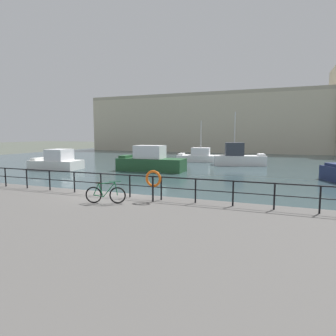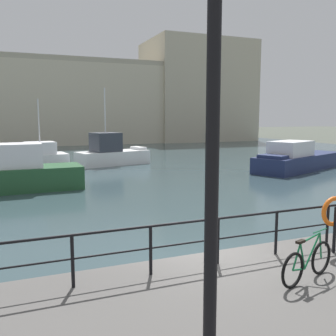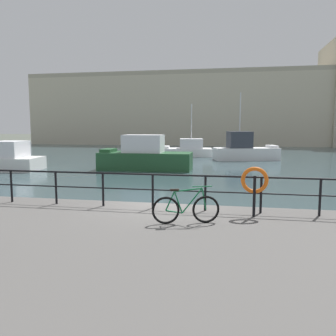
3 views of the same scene
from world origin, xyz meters
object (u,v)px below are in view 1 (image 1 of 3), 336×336
object	(u,v)px
harbor_building	(278,121)
moored_cabin_cruiser	(198,156)
moored_red_daysailer	(151,161)
moored_white_yacht	(238,157)
parked_bicycle	(105,194)
life_ring_stand	(153,180)
moored_green_narrowboat	(57,162)

from	to	relation	value
harbor_building	moored_cabin_cruiser	bearing A→B (deg)	-111.22
harbor_building	moored_red_daysailer	world-z (taller)	harbor_building
moored_cabin_cruiser	moored_red_daysailer	bearing A→B (deg)	74.66
moored_white_yacht	moored_red_daysailer	bearing A→B (deg)	-143.57
moored_red_daysailer	moored_white_yacht	world-z (taller)	moored_white_yacht
parked_bicycle	life_ring_stand	distance (m)	2.16
harbor_building	moored_white_yacht	size ratio (longest dim) A/B	10.44
harbor_building	parked_bicycle	size ratio (longest dim) A/B	39.56
life_ring_stand	harbor_building	bearing A→B (deg)	85.32
moored_red_daysailer	moored_white_yacht	bearing A→B (deg)	-130.68
moored_green_narrowboat	life_ring_stand	size ratio (longest dim) A/B	3.91
moored_white_yacht	parked_bicycle	xyz separation A→B (m)	(-2.13, -25.69, 0.14)
harbor_building	moored_cabin_cruiser	size ratio (longest dim) A/B	11.95
moored_red_daysailer	harbor_building	bearing A→B (deg)	-108.37
moored_green_narrowboat	life_ring_stand	xyz separation A→B (m)	(17.16, -13.08, 0.90)
harbor_building	moored_white_yacht	world-z (taller)	harbor_building
moored_cabin_cruiser	life_ring_stand	bearing A→B (deg)	93.55
moored_cabin_cruiser	moored_green_narrowboat	size ratio (longest dim) A/B	1.04
life_ring_stand	moored_cabin_cruiser	bearing A→B (deg)	101.34
moored_red_daysailer	life_ring_stand	bearing A→B (deg)	113.63
moored_cabin_cruiser	parked_bicycle	distance (m)	29.01
moored_cabin_cruiser	harbor_building	bearing A→B (deg)	-119.02
moored_cabin_cruiser	parked_bicycle	world-z (taller)	moored_cabin_cruiser
moored_red_daysailer	moored_white_yacht	distance (m)	11.91
moored_cabin_cruiser	parked_bicycle	xyz separation A→B (m)	(3.78, -28.76, 0.40)
moored_cabin_cruiser	moored_green_narrowboat	distance (m)	18.65
harbor_building	moored_green_narrowboat	world-z (taller)	harbor_building
harbor_building	moored_red_daysailer	distance (m)	39.92
parked_bicycle	life_ring_stand	xyz separation A→B (m)	(1.77, 1.09, 0.59)
moored_cabin_cruiser	moored_red_daysailer	xyz separation A→B (m)	(-1.63, -12.29, 0.26)
moored_white_yacht	life_ring_stand	world-z (taller)	moored_white_yacht
parked_bicycle	moored_red_daysailer	bearing A→B (deg)	91.12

